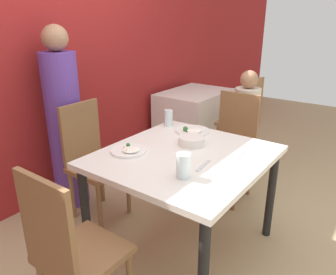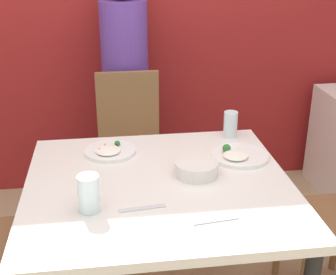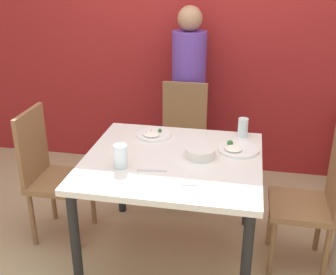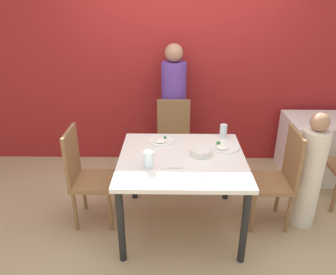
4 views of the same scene
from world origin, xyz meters
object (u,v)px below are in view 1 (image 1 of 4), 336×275
at_px(chair_adult_spot, 92,158).
at_px(person_adult, 65,126).
at_px(bowl_curry, 192,140).
at_px(chair_child_spot, 231,143).
at_px(plate_rice_adult, 129,150).
at_px(glass_water_tall, 168,118).
at_px(person_child, 244,133).

bearing_deg(chair_adult_spot, person_adult, 90.00).
bearing_deg(chair_adult_spot, bowl_curry, -73.16).
height_order(person_adult, bowl_curry, person_adult).
bearing_deg(person_adult, chair_child_spot, -48.35).
relative_size(person_adult, plate_rice_adult, 6.37).
distance_m(chair_adult_spot, glass_water_tall, 0.72).
bearing_deg(bowl_curry, person_child, 1.31).
bearing_deg(person_adult, person_child, -41.03).
height_order(chair_adult_spot, chair_child_spot, same).
bearing_deg(chair_child_spot, bowl_curry, -88.17).
bearing_deg(chair_adult_spot, glass_water_tall, -40.17).
distance_m(plate_rice_adult, glass_water_tall, 0.64).
height_order(person_child, glass_water_tall, person_child).
distance_m(chair_child_spot, plate_rice_adult, 1.16).
height_order(chair_child_spot, bowl_curry, chair_child_spot).
height_order(person_child, bowl_curry, person_child).
xyz_separation_m(plate_rice_adult, glass_water_tall, (0.62, 0.12, 0.05)).
xyz_separation_m(chair_child_spot, plate_rice_adult, (-1.11, 0.25, 0.24)).
relative_size(chair_child_spot, glass_water_tall, 7.18).
bearing_deg(glass_water_tall, chair_child_spot, -37.45).
distance_m(chair_adult_spot, plate_rice_adult, 0.61).
relative_size(chair_adult_spot, glass_water_tall, 7.18).
relative_size(bowl_curry, glass_water_tall, 1.40).
bearing_deg(plate_rice_adult, person_adult, 81.81).
height_order(chair_adult_spot, person_adult, person_adult).
height_order(chair_child_spot, person_child, person_child).
relative_size(plate_rice_adult, glass_water_tall, 1.82).
bearing_deg(person_child, chair_adult_spot, 148.05).
xyz_separation_m(chair_child_spot, bowl_curry, (-0.74, -0.02, 0.26)).
height_order(chair_child_spot, glass_water_tall, chair_child_spot).
distance_m(chair_adult_spot, person_adult, 0.38).
xyz_separation_m(chair_adult_spot, glass_water_tall, (0.50, -0.42, 0.30)).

